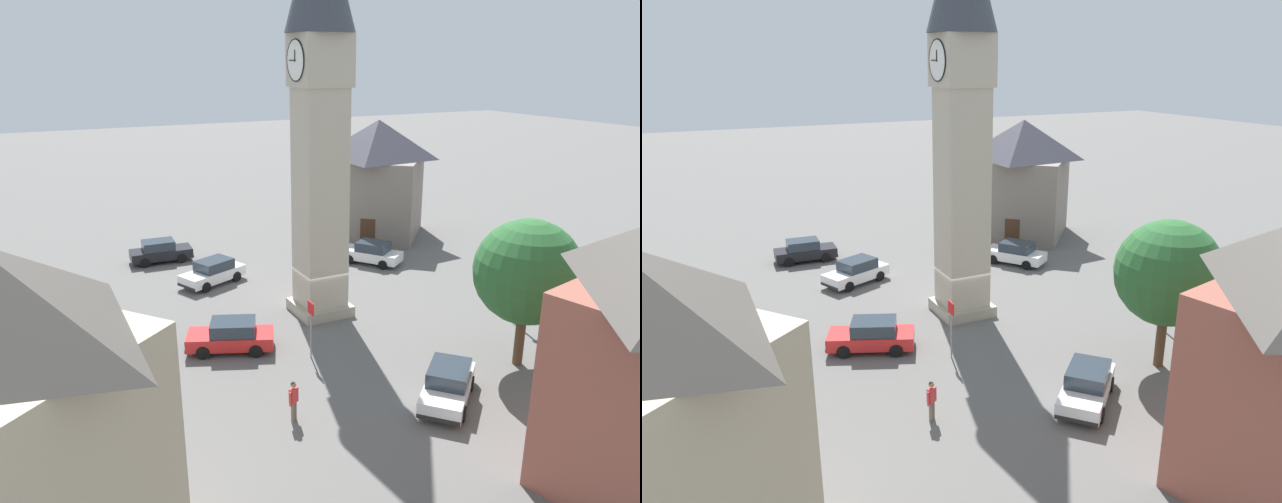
{
  "view_description": "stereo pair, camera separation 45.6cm",
  "coord_description": "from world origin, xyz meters",
  "views": [
    {
      "loc": [
        -27.46,
        13.63,
        13.46
      ],
      "look_at": [
        0.0,
        0.0,
        3.54
      ],
      "focal_mm": 33.7,
      "sensor_mm": 36.0,
      "label": 1
    },
    {
      "loc": [
        -27.65,
        13.22,
        13.46
      ],
      "look_at": [
        0.0,
        0.0,
        3.54
      ],
      "focal_mm": 33.7,
      "sensor_mm": 36.0,
      "label": 2
    }
  ],
  "objects": [
    {
      "name": "lamp_post",
      "position": [
        -4.8,
        -8.86,
        3.0
      ],
      "size": [
        0.36,
        0.36,
        4.41
      ],
      "color": "black",
      "rests_on": "ground"
    },
    {
      "name": "car_red_corner",
      "position": [
        5.9,
        -6.86,
        0.76
      ],
      "size": [
        4.34,
        3.78,
        1.53
      ],
      "color": "white",
      "rests_on": "ground"
    },
    {
      "name": "ground_plane",
      "position": [
        0.0,
        0.0,
        0.0
      ],
      "size": [
        200.0,
        200.0,
        0.0
      ],
      "primitive_type": "plane",
      "color": "#605E5B"
    },
    {
      "name": "tree",
      "position": [
        -9.31,
        -5.54,
        4.49
      ],
      "size": [
        4.71,
        4.71,
        6.86
      ],
      "color": "brown",
      "rests_on": "ground"
    },
    {
      "name": "car_black_far",
      "position": [
        6.94,
        4.0,
        0.76
      ],
      "size": [
        3.19,
        4.46,
        1.53
      ],
      "color": "white",
      "rests_on": "ground"
    },
    {
      "name": "clock_tower",
      "position": [
        0.0,
        0.0,
        12.38
      ],
      "size": [
        3.46,
        3.46,
        21.14
      ],
      "color": "#A59C89",
      "rests_on": "ground"
    },
    {
      "name": "car_white_side",
      "position": [
        -0.23,
        13.58,
        0.76
      ],
      "size": [
        2.31,
        4.34,
        1.53
      ],
      "color": "black",
      "rests_on": "ground"
    },
    {
      "name": "road_sign",
      "position": [
        -4.52,
        2.72,
        1.9
      ],
      "size": [
        0.6,
        0.07,
        2.8
      ],
      "color": "gray",
      "rests_on": "ground"
    },
    {
      "name": "building_terrace_right",
      "position": [
        11.86,
        -10.88,
        4.6
      ],
      "size": [
        9.68,
        9.65,
        9.01
      ],
      "color": "slate",
      "rests_on": "ground"
    },
    {
      "name": "car_green_alley",
      "position": [
        12.62,
        6.01,
        0.76
      ],
      "size": [
        1.98,
        4.21,
        1.53
      ],
      "color": "black",
      "rests_on": "ground"
    },
    {
      "name": "car_silver_kerb",
      "position": [
        -2.18,
        5.85,
        0.76
      ],
      "size": [
        3.15,
        4.46,
        1.53
      ],
      "color": "red",
      "rests_on": "ground"
    },
    {
      "name": "car_blue_kerb",
      "position": [
        -10.41,
        -0.67,
        0.76
      ],
      "size": [
        4.04,
        4.17,
        1.53
      ],
      "color": "white",
      "rests_on": "ground"
    },
    {
      "name": "pedestrian",
      "position": [
        -8.91,
        5.56,
        1.01
      ],
      "size": [
        0.38,
        0.48,
        1.69
      ],
      "color": "#706656",
      "rests_on": "ground"
    }
  ]
}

